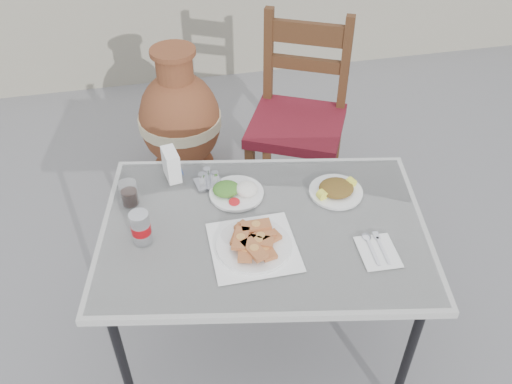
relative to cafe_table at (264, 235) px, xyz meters
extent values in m
plane|color=slate|center=(0.00, 0.04, -0.66)|extent=(80.00, 80.00, 0.00)
cylinder|color=black|center=(-0.56, -0.22, -0.32)|extent=(0.03, 0.03, 0.66)
cylinder|color=black|center=(0.44, -0.41, -0.32)|extent=(0.03, 0.03, 0.66)
cylinder|color=black|center=(-0.44, 0.41, -0.32)|extent=(0.03, 0.03, 0.66)
cylinder|color=black|center=(0.56, 0.22, -0.32)|extent=(0.03, 0.03, 0.66)
cube|color=white|center=(0.00, 0.00, 0.03)|extent=(1.29, 0.99, 0.03)
cube|color=white|center=(0.00, 0.00, 0.05)|extent=(1.24, 0.94, 0.00)
cube|color=white|center=(-0.06, -0.10, 0.05)|extent=(0.29, 0.29, 0.00)
cylinder|color=white|center=(-0.06, -0.10, 0.06)|extent=(0.26, 0.26, 0.01)
cylinder|color=white|center=(-0.06, -0.10, 0.05)|extent=(0.26, 0.26, 0.01)
cylinder|color=white|center=(-0.06, 0.19, 0.06)|extent=(0.21, 0.21, 0.01)
ellipsoid|color=white|center=(-0.03, 0.18, 0.08)|extent=(0.08, 0.08, 0.05)
ellipsoid|color=#397020|center=(-0.10, 0.20, 0.08)|extent=(0.10, 0.09, 0.04)
cylinder|color=red|center=(-0.08, 0.13, 0.06)|extent=(0.04, 0.04, 0.01)
cylinder|color=white|center=(0.31, 0.11, 0.06)|extent=(0.20, 0.20, 0.01)
ellipsoid|color=#1B6619|center=(0.31, 0.11, 0.07)|extent=(0.13, 0.12, 0.04)
cylinder|color=#F3F342|center=(0.24, 0.09, 0.07)|extent=(0.04, 0.04, 0.04)
cylinder|color=#F3F342|center=(0.37, 0.13, 0.07)|extent=(0.04, 0.04, 0.04)
cylinder|color=silver|center=(-0.42, 0.02, 0.11)|extent=(0.07, 0.07, 0.12)
cylinder|color=red|center=(-0.42, 0.02, 0.11)|extent=(0.07, 0.07, 0.04)
cylinder|color=silver|center=(-0.42, 0.02, 0.17)|extent=(0.06, 0.06, 0.00)
cylinder|color=white|center=(-0.46, 0.22, 0.10)|extent=(0.07, 0.07, 0.10)
cylinder|color=black|center=(-0.46, 0.22, 0.08)|extent=(0.06, 0.06, 0.06)
cube|color=white|center=(-0.29, 0.34, 0.11)|extent=(0.07, 0.11, 0.12)
cube|color=blue|center=(-0.26, 0.35, 0.10)|extent=(0.03, 0.05, 0.07)
cube|color=silver|center=(-0.16, 0.27, 0.06)|extent=(0.11, 0.09, 0.01)
cylinder|color=white|center=(-0.18, 0.25, 0.09)|extent=(0.02, 0.02, 0.06)
cylinder|color=white|center=(-0.13, 0.25, 0.09)|extent=(0.02, 0.02, 0.06)
cylinder|color=silver|center=(-0.16, 0.29, 0.09)|extent=(0.03, 0.03, 0.05)
cube|color=white|center=(0.35, -0.21, 0.05)|extent=(0.13, 0.17, 0.00)
cube|color=silver|center=(0.33, -0.21, 0.06)|extent=(0.02, 0.13, 0.00)
ellipsoid|color=silver|center=(0.33, -0.14, 0.06)|extent=(0.03, 0.04, 0.01)
cube|color=silver|center=(0.37, -0.21, 0.06)|extent=(0.02, 0.13, 0.00)
cube|color=silver|center=(0.37, -0.14, 0.06)|extent=(0.02, 0.04, 0.00)
cube|color=#39200F|center=(0.11, 0.77, -0.41)|extent=(0.06, 0.06, 0.49)
cube|color=#39200F|center=(0.46, 0.60, -0.41)|extent=(0.06, 0.06, 0.49)
cube|color=#39200F|center=(0.28, 1.13, -0.41)|extent=(0.06, 0.06, 0.49)
cube|color=#39200F|center=(0.63, 0.95, -0.41)|extent=(0.06, 0.06, 0.49)
cube|color=maroon|center=(0.37, 0.86, -0.14)|extent=(0.61, 0.61, 0.05)
cube|color=#39200F|center=(0.28, 1.13, 0.11)|extent=(0.06, 0.06, 0.54)
cube|color=#39200F|center=(0.63, 0.95, 0.11)|extent=(0.06, 0.06, 0.54)
cube|color=#39200F|center=(0.46, 1.04, 0.27)|extent=(0.41, 0.22, 0.11)
cube|color=#39200F|center=(0.46, 1.04, 0.11)|extent=(0.41, 0.22, 0.07)
cylinder|color=brown|center=(-0.19, 1.25, -0.61)|extent=(0.35, 0.35, 0.09)
ellipsoid|color=brown|center=(-0.19, 1.25, -0.28)|extent=(0.46, 0.46, 0.57)
cylinder|color=beige|center=(-0.19, 1.25, -0.28)|extent=(0.46, 0.46, 0.07)
cylinder|color=brown|center=(-0.19, 1.25, 0.04)|extent=(0.20, 0.20, 0.17)
cylinder|color=brown|center=(-0.19, 1.25, 0.14)|extent=(0.24, 0.24, 0.03)
camera|label=1|loc=(-0.32, -1.35, 1.39)|focal=38.00mm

